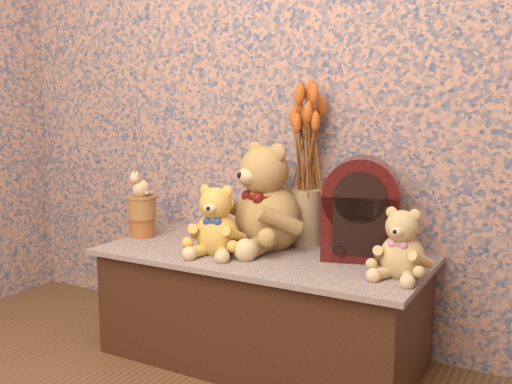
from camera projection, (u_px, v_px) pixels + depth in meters
The scene contains 10 objects.
display_shelf at pixel (262, 306), 2.24m from camera, with size 1.25×0.60×0.43m, color #334768.
teddy_large at pixel (268, 191), 2.25m from camera, with size 0.35×0.42×0.45m, color #AC7A42, non-canonical shape.
teddy_medium at pixel (217, 217), 2.17m from camera, with size 0.22×0.27×0.28m, color gold, non-canonical shape.
teddy_small at pixel (403, 240), 1.87m from camera, with size 0.20×0.23×0.25m, color tan, non-canonical shape.
cathedral_radio at pixel (361, 208), 2.10m from camera, with size 0.27×0.19×0.37m, color #3E0B0C, non-canonical shape.
ceramic_vase at pixel (305, 217), 2.32m from camera, with size 0.13×0.13×0.22m, color tan.
dried_stalks at pixel (306, 140), 2.27m from camera, with size 0.21×0.21×0.39m, color #C6591F, non-canonical shape.
biscuit_tin_lower at pixel (142, 227), 2.46m from camera, with size 0.11×0.11×0.08m, color #AF8433.
biscuit_tin_upper at pixel (142, 207), 2.45m from camera, with size 0.12×0.12×0.09m, color tan.
cat_figurine at pixel (141, 183), 2.43m from camera, with size 0.08×0.09×0.12m, color silver, non-canonical shape.
Camera 1 is at (1.02, -0.67, 0.99)m, focal length 40.45 mm.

